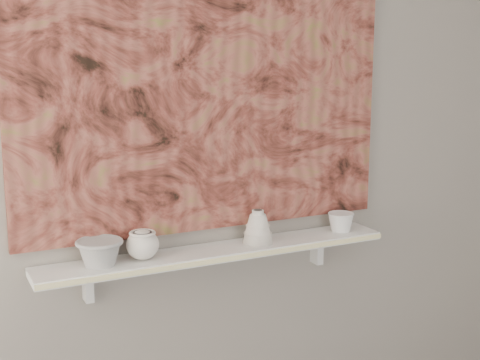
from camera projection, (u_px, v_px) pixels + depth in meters
wall_back at (207, 137)px, 2.56m from camera, size 3.60×0.00×3.60m
shelf at (218, 252)px, 2.56m from camera, size 1.40×0.18×0.03m
shelf_stripe at (228, 259)px, 2.48m from camera, size 1.40×0.01×0.02m
bracket_left at (88, 285)px, 2.42m from camera, size 0.03×0.06×0.12m
bracket_right at (317, 250)px, 2.84m from camera, size 0.03×0.06×0.12m
painting at (208, 87)px, 2.51m from camera, size 1.50×0.02×1.10m
house_motif at (310, 159)px, 2.75m from camera, size 0.09×0.00×0.08m
bowl_grey at (100, 252)px, 2.35m from camera, size 0.22×0.22×0.10m
cup_cream at (143, 245)px, 2.42m from camera, size 0.14×0.14×0.11m
bell_vessel at (258, 226)px, 2.62m from camera, size 0.14×0.14×0.13m
bowl_white at (341, 222)px, 2.79m from camera, size 0.14×0.14×0.08m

